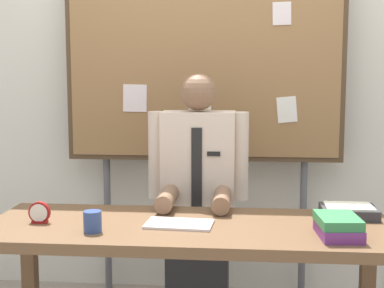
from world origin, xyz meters
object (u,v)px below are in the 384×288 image
(book_stack, at_px, (338,226))
(bulletin_board, at_px, (204,64))
(open_notebook, at_px, (179,224))
(coffee_mug, at_px, (93,221))
(person, at_px, (198,212))
(paper_tray, at_px, (349,211))
(desk, at_px, (189,244))
(desk_clock, at_px, (39,214))

(book_stack, bearing_deg, bulletin_board, 120.54)
(open_notebook, bearing_deg, bulletin_board, 87.57)
(bulletin_board, distance_m, coffee_mug, 1.38)
(person, height_order, bulletin_board, bulletin_board)
(book_stack, relative_size, coffee_mug, 2.77)
(bulletin_board, height_order, open_notebook, bulletin_board)
(person, height_order, book_stack, person)
(open_notebook, relative_size, coffee_mug, 3.24)
(open_notebook, bearing_deg, person, 85.79)
(person, distance_m, coffee_mug, 0.82)
(bulletin_board, bearing_deg, paper_tray, -45.32)
(coffee_mug, distance_m, paper_tray, 1.21)
(person, bearing_deg, open_notebook, -94.21)
(book_stack, bearing_deg, desk, 168.23)
(person, relative_size, book_stack, 5.55)
(desk_clock, bearing_deg, open_notebook, 1.75)
(desk_clock, distance_m, coffee_mug, 0.31)
(paper_tray, bearing_deg, desk_clock, -170.54)
(coffee_mug, bearing_deg, desk_clock, 157.11)
(book_stack, bearing_deg, paper_tray, 72.42)
(desk, relative_size, person, 1.31)
(bulletin_board, xyz_separation_m, desk_clock, (-0.69, -1.00, -0.70))
(bulletin_board, relative_size, paper_tray, 8.18)
(desk, xyz_separation_m, coffee_mug, (-0.41, -0.16, 0.14))
(person, distance_m, bulletin_board, 0.92)
(book_stack, relative_size, paper_tray, 0.99)
(desk, bearing_deg, paper_tray, 14.89)
(coffee_mug, bearing_deg, paper_tray, 17.22)
(desk, height_order, open_notebook, open_notebook)
(open_notebook, bearing_deg, desk, 25.70)
(person, height_order, open_notebook, person)
(paper_tray, bearing_deg, open_notebook, -164.51)
(desk_clock, relative_size, coffee_mug, 1.08)
(desk, relative_size, desk_clock, 18.62)
(desk, bearing_deg, bulletin_board, 89.99)
(desk_clock, bearing_deg, person, 40.32)
(desk, height_order, coffee_mug, coffee_mug)
(open_notebook, xyz_separation_m, coffee_mug, (-0.36, -0.14, 0.04))
(desk_clock, bearing_deg, desk, 3.31)
(desk_clock, height_order, coffee_mug, desk_clock)
(person, xyz_separation_m, bulletin_board, (0.00, 0.42, 0.82))
(open_notebook, bearing_deg, coffee_mug, -159.10)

